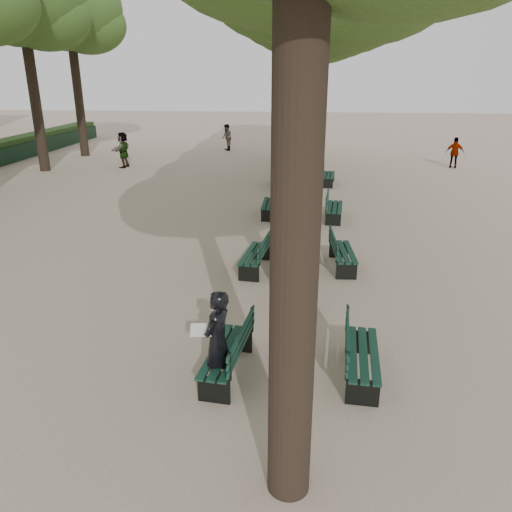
{
  "coord_description": "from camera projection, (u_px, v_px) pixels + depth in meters",
  "views": [
    {
      "loc": [
        1.58,
        -6.87,
        4.87
      ],
      "look_at": [
        0.6,
        3.0,
        1.2
      ],
      "focal_mm": 35.0,
      "sensor_mm": 36.0,
      "label": 1
    }
  ],
  "objects": [
    {
      "name": "bench_left_0",
      "position": [
        227.0,
        361.0,
        8.45
      ],
      "size": [
        0.77,
        1.85,
        0.92
      ],
      "color": "black",
      "rests_on": "ground"
    },
    {
      "name": "pedestrian_e",
      "position": [
        123.0,
        150.0,
        26.74
      ],
      "size": [
        0.56,
        1.77,
        1.87
      ],
      "primitive_type": "imported",
      "rotation": [
        0.0,
        0.0,
        4.6
      ],
      "color": "#262628",
      "rests_on": "ground"
    },
    {
      "name": "tree_central_5",
      "position": [
        309.0,
        17.0,
        26.91
      ],
      "size": [
        6.0,
        6.0,
        9.95
      ],
      "color": "#33261C",
      "rests_on": "ground"
    },
    {
      "name": "tree_central_4",
      "position": [
        309.0,
        5.0,
        22.25
      ],
      "size": [
        6.0,
        6.0,
        9.95
      ],
      "color": "#33261C",
      "rests_on": "ground"
    },
    {
      "name": "bench_left_3",
      "position": [
        278.0,
        180.0,
        22.61
      ],
      "size": [
        0.6,
        1.81,
        0.92
      ],
      "color": "black",
      "rests_on": "ground"
    },
    {
      "name": "bench_left_2",
      "position": [
        270.0,
        208.0,
        17.87
      ],
      "size": [
        0.57,
        1.8,
        0.92
      ],
      "color": "black",
      "rests_on": "ground"
    },
    {
      "name": "pedestrian_c",
      "position": [
        455.0,
        153.0,
        26.63
      ],
      "size": [
        1.0,
        0.57,
        1.62
      ],
      "primitive_type": "imported",
      "rotation": [
        0.0,
        0.0,
        2.86
      ],
      "color": "#262628",
      "rests_on": "ground"
    },
    {
      "name": "bench_right_0",
      "position": [
        362.0,
        363.0,
        8.39
      ],
      "size": [
        0.7,
        1.84,
        0.92
      ],
      "color": "black",
      "rests_on": "ground"
    },
    {
      "name": "bench_right_3",
      "position": [
        328.0,
        179.0,
        22.83
      ],
      "size": [
        0.72,
        1.84,
        0.92
      ],
      "color": "black",
      "rests_on": "ground"
    },
    {
      "name": "bench_left_1",
      "position": [
        255.0,
        260.0,
        12.96
      ],
      "size": [
        0.77,
        1.85,
        0.92
      ],
      "color": "black",
      "rests_on": "ground"
    },
    {
      "name": "tree_far_5",
      "position": [
        68.0,
        10.0,
        27.99
      ],
      "size": [
        6.0,
        6.0,
        10.45
      ],
      "color": "#33261C",
      "rests_on": "ground"
    },
    {
      "name": "bench_right_1",
      "position": [
        343.0,
        258.0,
        13.09
      ],
      "size": [
        0.69,
        1.84,
        0.92
      ],
      "color": "black",
      "rests_on": "ground"
    },
    {
      "name": "pedestrian_a",
      "position": [
        227.0,
        137.0,
        32.48
      ],
      "size": [
        0.63,
        0.89,
        1.69
      ],
      "primitive_type": "imported",
      "rotation": [
        0.0,
        0.0,
        5.1
      ],
      "color": "#262628",
      "rests_on": "ground"
    },
    {
      "name": "ground",
      "position": [
        202.0,
        385.0,
        8.25
      ],
      "size": [
        120.0,
        120.0,
        0.0
      ],
      "primitive_type": "plane",
      "color": "tan",
      "rests_on": "ground"
    },
    {
      "name": "bench_right_2",
      "position": [
        334.0,
        212.0,
        17.42
      ],
      "size": [
        0.72,
        1.84,
        0.92
      ],
      "color": "black",
      "rests_on": "ground"
    },
    {
      "name": "man_with_map",
      "position": [
        217.0,
        341.0,
        7.9
      ],
      "size": [
        0.72,
        0.77,
        1.72
      ],
      "color": "black",
      "rests_on": "ground"
    }
  ]
}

